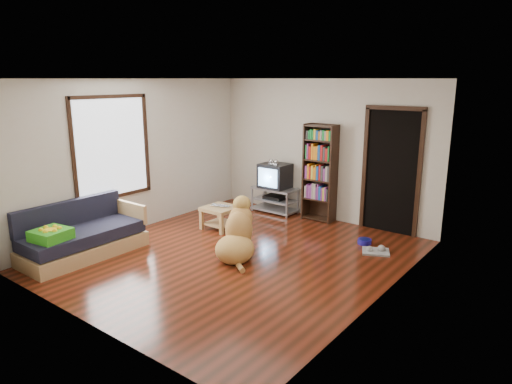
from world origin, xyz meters
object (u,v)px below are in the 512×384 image
Objects in this scene: grey_rag at (376,252)px; crt_tv at (276,175)px; laptop at (219,206)px; coffee_table at (220,213)px; dog at (238,235)px; bookshelf at (320,168)px; green_cushion at (51,235)px; dog_bowl at (365,241)px; sofa at (83,238)px; tv_stand at (275,199)px.

grey_rag is 2.76m from crt_tv.
grey_rag is (2.67, 0.62, -0.40)m from laptop.
coffee_table is (-2.67, -0.59, 0.27)m from grey_rag.
coffee_table is at bearing 142.91° from dog.
laptop is 1.36m from dog.
laptop is 2.01m from bookshelf.
crt_tv is 0.57× the size of dog.
laptop is 0.85× the size of grey_rag.
laptop is at bearing -96.22° from crt_tv.
dog reaches higher than green_cushion.
dog_bowl is 0.12× the size of bookshelf.
crt_tv is at bearing 164.20° from dog_bowl.
coffee_table is at bearing -96.35° from crt_tv.
sofa reaches higher than green_cushion.
dog is (1.91, 1.36, 0.07)m from sofa.
bookshelf is at bearing 148.74° from grey_rag.
bookshelf is (1.11, 1.57, 0.59)m from laptop.
grey_rag is at bearing -31.26° from bookshelf.
crt_tv is 0.32× the size of bookshelf.
crt_tv is 1.54m from coffee_table.
crt_tv is (-2.51, 0.88, 0.73)m from grey_rag.
dog_bowl is (2.37, 0.87, -0.37)m from laptop.
dog is (-1.28, -1.67, 0.30)m from dog_bowl.
grey_rag is at bearing 12.43° from coffee_table.
crt_tv reaches higher than tv_stand.
bookshelf reaches higher than sofa.
crt_tv is (-2.21, 0.63, 0.70)m from dog_bowl.
coffee_table is (-0.16, -1.46, -0.46)m from crt_tv.
tv_stand is at bearing 74.98° from sofa.
coffee_table is (0.81, 2.19, 0.02)m from sofa.
bookshelf is at bearing 151.05° from dog_bowl.
laptop is at bearing -166.96° from grey_rag.
laptop reaches higher than dog_bowl.
bookshelf reaches higher than dog.
coffee_table is at bearing -167.57° from grey_rag.
grey_rag is at bearing -18.78° from tv_stand.
dog_bowl is 2.30m from tv_stand.
green_cushion is 0.61m from sofa.
bookshelf is at bearing 62.68° from sofa.
green_cushion reaches higher than tv_stand.
sofa is at bearing -110.33° from coffee_table.
sofa is at bearing -136.44° from dog_bowl.
green_cushion is 0.78× the size of crt_tv.
tv_stand is 1.64× the size of coffee_table.
dog is at bearing 38.38° from green_cushion.
crt_tv is at bearing 83.65° from coffee_table.
grey_rag is 2.07m from bookshelf.
coffee_table is at bearing -160.53° from dog_bowl.
sofa is at bearing -127.72° from laptop.
grey_rag is 4.46m from sofa.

